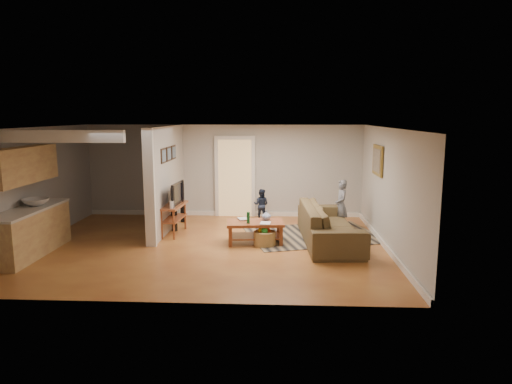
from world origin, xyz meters
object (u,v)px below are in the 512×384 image
(sofa, at_px, (329,242))
(child, at_px, (340,230))
(speaker_right, at_px, (182,203))
(coffee_table, at_px, (256,226))
(tv_console, at_px, (174,207))
(toy_basket, at_px, (265,238))
(toddler, at_px, (261,220))
(speaker_left, at_px, (174,211))

(sofa, relative_size, child, 2.30)
(sofa, relative_size, speaker_right, 2.84)
(coffee_table, bearing_deg, speaker_right, 137.20)
(sofa, distance_m, tv_console, 3.64)
(speaker_right, distance_m, toy_basket, 3.03)
(toy_basket, bearing_deg, tv_console, 158.50)
(speaker_right, height_order, child, speaker_right)
(sofa, relative_size, tv_console, 2.46)
(tv_console, distance_m, child, 4.03)
(speaker_right, bearing_deg, coffee_table, -46.64)
(toy_basket, bearing_deg, toddler, 93.94)
(speaker_right, bearing_deg, tv_console, -90.92)
(child, xyz_separation_m, toddler, (-1.96, 0.91, 0.00))
(coffee_table, height_order, speaker_right, speaker_right)
(sofa, relative_size, toddler, 3.35)
(tv_console, distance_m, speaker_left, 0.31)
(sofa, height_order, toy_basket, toy_basket)
(coffee_table, distance_m, toy_basket, 0.35)
(sofa, distance_m, toddler, 2.57)
(speaker_right, distance_m, child, 4.08)
(speaker_left, xyz_separation_m, toddler, (2.04, 1.23, -0.50))
(coffee_table, bearing_deg, sofa, 3.62)
(coffee_table, height_order, speaker_left, speaker_left)
(speaker_right, xyz_separation_m, toy_basket, (2.20, -2.06, -0.32))
(speaker_left, bearing_deg, sofa, 9.21)
(sofa, relative_size, toy_basket, 6.01)
(speaker_right, xyz_separation_m, toddler, (2.04, 0.29, -0.50))
(speaker_left, distance_m, toy_basket, 2.49)
(sofa, xyz_separation_m, speaker_left, (-3.60, 0.81, 0.50))
(tv_console, xyz_separation_m, toddler, (1.98, 1.51, -0.64))
(child, bearing_deg, toy_basket, -60.02)
(sofa, bearing_deg, toy_basket, 99.10)
(tv_console, height_order, toy_basket, tv_console)
(speaker_right, distance_m, toddler, 2.12)
(coffee_table, distance_m, tv_console, 2.06)
(coffee_table, bearing_deg, speaker_left, 155.50)
(speaker_left, relative_size, toy_basket, 2.13)
(toddler, bearing_deg, tv_console, 49.71)
(tv_console, relative_size, speaker_right, 1.15)
(tv_console, xyz_separation_m, speaker_left, (-0.06, 0.27, -0.14))
(tv_console, height_order, child, tv_console)
(toy_basket, height_order, child, child)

